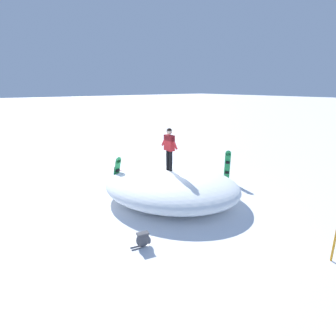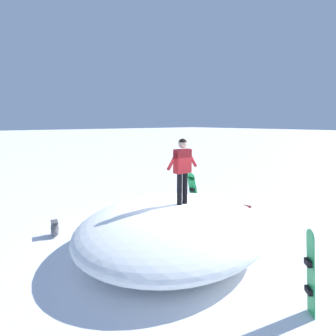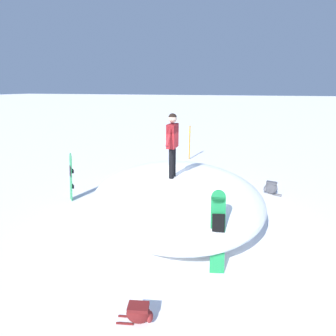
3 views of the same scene
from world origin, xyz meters
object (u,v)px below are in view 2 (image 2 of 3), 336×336
at_px(snowboarder_standing, 182,165).
at_px(snowboard_primary_upright, 310,272).
at_px(backpack_far, 246,210).
at_px(snowboard_secondary_upright, 193,194).
at_px(backpack_near, 55,228).

xyz_separation_m(snowboarder_standing, snowboard_primary_upright, (0.19, 3.54, -1.47)).
xyz_separation_m(snowboarder_standing, backpack_far, (-3.66, -0.44, -2.13)).
relative_size(snowboard_primary_upright, snowboard_secondary_upright, 0.96).
height_order(snowboarder_standing, snowboard_primary_upright, snowboarder_standing).
height_order(snowboarder_standing, snowboard_secondary_upright, snowboarder_standing).
relative_size(snowboard_secondary_upright, backpack_far, 2.71).
xyz_separation_m(snowboarder_standing, snowboard_secondary_upright, (-1.92, -1.49, -1.43)).
bearing_deg(snowboard_primary_upright, snowboard_secondary_upright, -112.76).
bearing_deg(snowboard_primary_upright, snowboarder_standing, -93.05).
distance_m(snowboard_secondary_upright, backpack_near, 4.72).
distance_m(snowboarder_standing, backpack_far, 4.26).
bearing_deg(backpack_near, backpack_far, 157.75).
bearing_deg(backpack_far, snowboard_secondary_upright, -31.10).
bearing_deg(snowboard_primary_upright, backpack_near, -70.27).
bearing_deg(snowboard_secondary_upright, backpack_far, 148.90).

